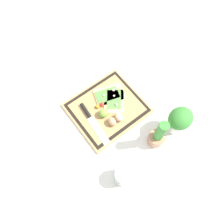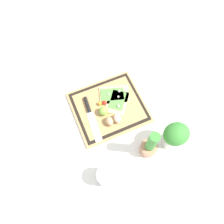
% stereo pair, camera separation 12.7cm
% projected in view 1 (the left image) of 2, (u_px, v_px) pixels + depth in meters
% --- Properties ---
extents(ground_plane, '(6.00, 6.00, 0.00)m').
position_uv_depth(ground_plane, '(107.00, 109.00, 1.32)').
color(ground_plane, white).
extents(cutting_board, '(0.42, 0.38, 0.02)m').
position_uv_depth(cutting_board, '(107.00, 108.00, 1.31)').
color(cutting_board, tan).
rests_on(cutting_board, ground_plane).
extents(pizza_slice_near, '(0.21, 0.17, 0.02)m').
position_uv_depth(pizza_slice_near, '(109.00, 95.00, 1.33)').
color(pizza_slice_near, '#DBBC7F').
rests_on(pizza_slice_near, cutting_board).
extents(pizza_slice_far, '(0.19, 0.20, 0.02)m').
position_uv_depth(pizza_slice_far, '(114.00, 101.00, 1.31)').
color(pizza_slice_far, '#DBBC7F').
rests_on(pizza_slice_far, cutting_board).
extents(knife, '(0.05, 0.29, 0.02)m').
position_uv_depth(knife, '(90.00, 117.00, 1.27)').
color(knife, silver).
rests_on(knife, cutting_board).
extents(egg_brown, '(0.04, 0.06, 0.04)m').
position_uv_depth(egg_brown, '(112.00, 122.00, 1.24)').
color(egg_brown, tan).
rests_on(egg_brown, cutting_board).
extents(egg_pink, '(0.04, 0.06, 0.04)m').
position_uv_depth(egg_pink, '(119.00, 117.00, 1.25)').
color(egg_pink, beige).
rests_on(egg_pink, cutting_board).
extents(lime, '(0.05, 0.05, 0.05)m').
position_uv_depth(lime, '(104.00, 113.00, 1.26)').
color(lime, '#7FB742').
rests_on(lime, cutting_board).
extents(cherry_tomato_red, '(0.02, 0.02, 0.02)m').
position_uv_depth(cherry_tomato_red, '(102.00, 105.00, 1.29)').
color(cherry_tomato_red, red).
rests_on(cherry_tomato_red, cutting_board).
extents(cherry_tomato_yellow, '(0.02, 0.02, 0.02)m').
position_uv_depth(cherry_tomato_yellow, '(98.00, 107.00, 1.29)').
color(cherry_tomato_yellow, gold).
rests_on(cherry_tomato_yellow, cutting_board).
extents(herb_pot, '(0.09, 0.09, 0.25)m').
position_uv_depth(herb_pot, '(158.00, 136.00, 1.16)').
color(herb_pot, '#AD7A5B').
rests_on(herb_pot, ground_plane).
extents(sauce_jar, '(0.09, 0.09, 0.11)m').
position_uv_depth(sauce_jar, '(123.00, 176.00, 1.11)').
color(sauce_jar, silver).
rests_on(sauce_jar, ground_plane).
extents(herb_glass, '(0.14, 0.12, 0.20)m').
position_uv_depth(herb_glass, '(179.00, 120.00, 1.16)').
color(herb_glass, silver).
rests_on(herb_glass, ground_plane).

